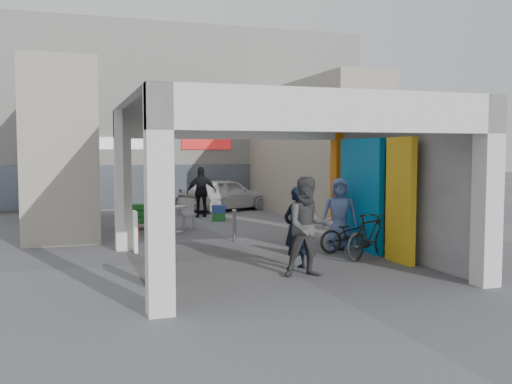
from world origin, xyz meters
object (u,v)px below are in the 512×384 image
object	(u,v)px
man_with_dog	(296,228)
white_van	(225,194)
bicycle_front	(351,234)
bicycle_rear	(370,236)
produce_stand	(139,219)
man_elderly	(340,214)
cafe_set	(169,220)
border_collie	(297,243)
man_crates	(202,192)
man_back_turned	(309,227)

from	to	relation	value
man_with_dog	white_van	xyz separation A→B (m)	(1.66, 11.86, -0.19)
bicycle_front	bicycle_rear	bearing A→B (deg)	178.46
produce_stand	man_elderly	size ratio (longest dim) A/B	0.66
cafe_set	produce_stand	xyz separation A→B (m)	(-0.84, 0.74, -0.03)
cafe_set	border_collie	xyz separation A→B (m)	(2.22, -5.03, -0.06)
cafe_set	bicycle_rear	size ratio (longest dim) A/B	0.91
bicycle_rear	man_with_dog	bearing A→B (deg)	78.11
man_crates	man_elderly	bearing A→B (deg)	106.31
man_elderly	man_crates	bearing A→B (deg)	126.42
man_with_dog	man_back_turned	bearing A→B (deg)	66.94
border_collie	bicycle_front	distance (m)	1.43
man_elderly	bicycle_rear	world-z (taller)	man_elderly
border_collie	man_crates	bearing A→B (deg)	115.86
border_collie	bicycle_front	size ratio (longest dim) A/B	0.42
man_crates	bicycle_rear	distance (m)	9.49
cafe_set	bicycle_front	bearing A→B (deg)	-54.38
bicycle_rear	border_collie	bearing A→B (deg)	29.20
man_elderly	man_crates	world-z (taller)	man_crates
produce_stand	bicycle_rear	distance (m)	8.08
produce_stand	man_elderly	world-z (taller)	man_elderly
border_collie	man_crates	size ratio (longest dim) A/B	0.38
produce_stand	cafe_set	bearing A→B (deg)	-60.85
border_collie	produce_stand	bearing A→B (deg)	140.81
man_with_dog	man_elderly	distance (m)	2.76
man_elderly	bicycle_rear	bearing A→B (deg)	-62.33
cafe_set	man_crates	xyz separation A→B (m)	(1.79, 3.33, 0.61)
border_collie	bicycle_rear	bearing A→B (deg)	-10.63
cafe_set	man_back_turned	size ratio (longest dim) A/B	0.81
man_back_turned	white_van	size ratio (longest dim) A/B	0.50
border_collie	bicycle_rear	distance (m)	1.73
produce_stand	man_elderly	distance (m)	6.95
bicycle_rear	produce_stand	bearing A→B (deg)	6.45
produce_stand	bicycle_front	xyz separation A→B (m)	(4.48, -5.82, 0.14)
man_with_dog	white_van	distance (m)	11.98
bicycle_rear	bicycle_front	bearing A→B (deg)	-27.24
produce_stand	man_elderly	xyz separation A→B (m)	(4.39, -5.35, 0.59)
produce_stand	white_van	xyz separation A→B (m)	(4.08, 4.58, 0.37)
cafe_set	man_elderly	size ratio (longest dim) A/B	0.88
bicycle_front	bicycle_rear	size ratio (longest dim) A/B	0.97
produce_stand	man_crates	world-z (taller)	man_crates
man_back_turned	man_elderly	world-z (taller)	man_back_turned
man_crates	white_van	xyz separation A→B (m)	(1.45, 2.00, -0.27)
border_collie	white_van	size ratio (longest dim) A/B	0.18
border_collie	white_van	world-z (taller)	white_van
cafe_set	man_with_dog	distance (m)	6.75
produce_stand	border_collie	world-z (taller)	produce_stand
border_collie	white_van	distance (m)	10.41
produce_stand	bicycle_front	world-z (taller)	bicycle_front
border_collie	bicycle_front	world-z (taller)	bicycle_front
man_elderly	white_van	bearing A→B (deg)	115.69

